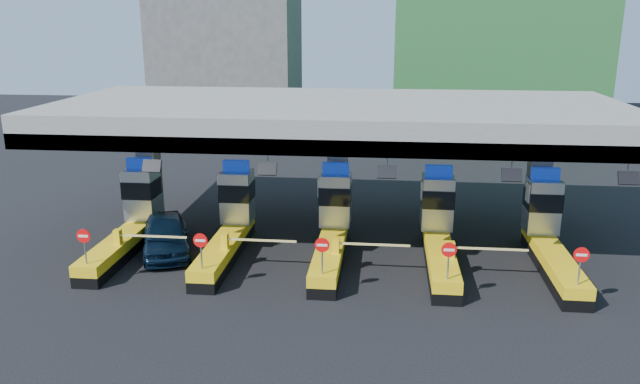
# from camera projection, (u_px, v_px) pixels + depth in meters

# --- Properties ---
(ground) EXTENTS (120.00, 120.00, 0.00)m
(ground) POSITION_uv_depth(u_px,v_px,m) (332.00, 255.00, 29.93)
(ground) COLOR black
(ground) RESTS_ON ground
(toll_canopy) EXTENTS (28.00, 12.09, 7.00)m
(toll_canopy) POSITION_uv_depth(u_px,v_px,m) (338.00, 119.00, 31.03)
(toll_canopy) COLOR slate
(toll_canopy) RESTS_ON ground
(toll_lane_far_left) EXTENTS (4.43, 8.00, 4.16)m
(toll_lane_far_left) POSITION_uv_depth(u_px,v_px,m) (132.00, 219.00, 30.85)
(toll_lane_far_left) COLOR black
(toll_lane_far_left) RESTS_ON ground
(toll_lane_left) EXTENTS (4.43, 8.00, 4.16)m
(toll_lane_left) POSITION_uv_depth(u_px,v_px,m) (231.00, 222.00, 30.34)
(toll_lane_left) COLOR black
(toll_lane_left) RESTS_ON ground
(toll_lane_center) EXTENTS (4.43, 8.00, 4.16)m
(toll_lane_center) POSITION_uv_depth(u_px,v_px,m) (333.00, 226.00, 29.82)
(toll_lane_center) COLOR black
(toll_lane_center) RESTS_ON ground
(toll_lane_right) EXTENTS (4.43, 8.00, 4.16)m
(toll_lane_right) POSITION_uv_depth(u_px,v_px,m) (439.00, 230.00, 29.31)
(toll_lane_right) COLOR black
(toll_lane_right) RESTS_ON ground
(toll_lane_far_right) EXTENTS (4.43, 8.00, 4.16)m
(toll_lane_far_right) POSITION_uv_depth(u_px,v_px,m) (548.00, 233.00, 28.79)
(toll_lane_far_right) COLOR black
(toll_lane_far_right) RESTS_ON ground
(bg_building_concrete) EXTENTS (14.00, 10.00, 18.00)m
(bg_building_concrete) POSITION_uv_depth(u_px,v_px,m) (227.00, 38.00, 63.42)
(bg_building_concrete) COLOR #4C4C49
(bg_building_concrete) RESTS_ON ground
(van) EXTENTS (3.96, 5.80, 1.83)m
(van) POSITION_uv_depth(u_px,v_px,m) (165.00, 235.00, 30.06)
(van) COLOR black
(van) RESTS_ON ground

